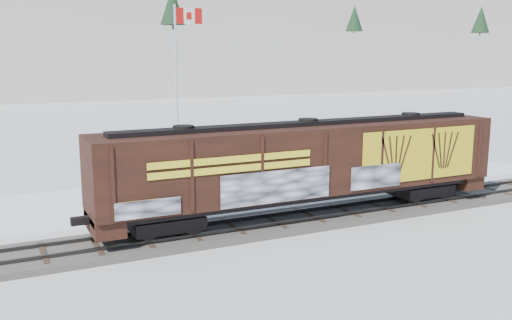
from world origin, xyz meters
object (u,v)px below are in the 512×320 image
car_white (230,177)px  car_dark (362,172)px  flagpole (179,113)px  hopper_railcar (308,162)px  car_silver (204,186)px

car_white → car_dark: size_ratio=0.95×
car_white → flagpole: bearing=10.7°
hopper_railcar → car_silver: hopper_railcar is taller
hopper_railcar → flagpole: bearing=97.9°
hopper_railcar → car_silver: bearing=116.6°
car_dark → flagpole: bearing=61.2°
hopper_railcar → car_silver: size_ratio=4.48×
car_silver → car_white: (2.22, 1.75, -0.05)m
flagpole → car_silver: 8.25m
flagpole → hopper_railcar: bearing=-82.1°
car_silver → car_dark: car_silver is taller
hopper_railcar → flagpole: flagpole is taller
hopper_railcar → car_dark: (7.25, 5.56, -2.20)m
flagpole → car_dark: flagpole is taller
flagpole → car_dark: (9.11, -7.84, -3.33)m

